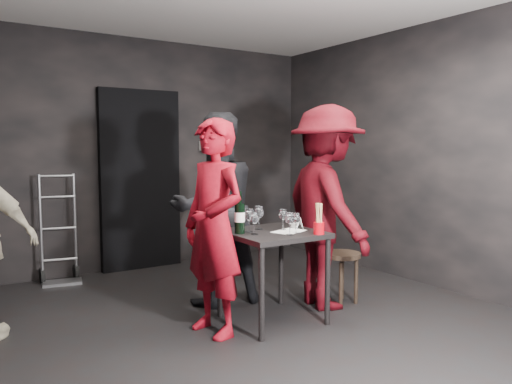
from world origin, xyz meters
TOP-DOWN VIEW (x-y plane):
  - floor at (0.00, 0.00)m, footprint 4.50×5.00m
  - wall_back at (0.00, 2.50)m, footprint 4.50×0.04m
  - wall_right at (2.25, 0.00)m, footprint 0.04×5.00m
  - doorway at (0.00, 2.44)m, footprint 0.95×0.10m
  - wallbox_upper at (0.85, 2.45)m, footprint 0.12×0.06m
  - wallbox_lower at (1.05, 2.45)m, footprint 0.10×0.06m
  - hand_truck at (-0.96, 2.29)m, footprint 0.39×0.33m
  - tasting_table at (0.27, 0.10)m, footprint 0.72×0.72m
  - stool at (1.07, 0.14)m, footprint 0.34×0.34m
  - server_red at (-0.27, 0.12)m, footprint 0.55×0.73m
  - woman_black at (0.11, 0.77)m, footprint 1.04×0.63m
  - man_maroon at (0.89, 0.16)m, footprint 0.90×1.50m
  - tasting_mat at (0.37, 0.02)m, footprint 0.32×0.27m
  - wine_glass_a at (0.06, 0.06)m, footprint 0.08×0.08m
  - wine_glass_b at (0.08, 0.17)m, footprint 0.10×0.10m
  - wine_glass_c at (0.22, 0.23)m, footprint 0.09×0.09m
  - wine_glass_d at (0.28, -0.12)m, footprint 0.09×0.09m
  - wine_glass_e at (0.38, -0.07)m, footprint 0.07×0.07m
  - wine_glass_f at (0.37, 0.09)m, footprint 0.09×0.09m
  - wine_bottle at (-0.01, 0.16)m, footprint 0.08×0.08m
  - breadstick_cup at (0.50, -0.21)m, footprint 0.09×0.09m
  - reserved_card at (0.51, 0.10)m, footprint 0.11×0.15m

SIDE VIEW (x-z plane):
  - floor at x=0.00m, z-range -0.01..0.01m
  - hand_truck at x=-0.96m, z-range -0.36..0.79m
  - stool at x=1.07m, z-range 0.14..0.61m
  - tasting_table at x=0.27m, z-range 0.28..1.03m
  - tasting_mat at x=0.37m, z-range 0.75..0.75m
  - reserved_card at x=0.51m, z-range 0.75..0.85m
  - wine_glass_e at x=0.38m, z-range 0.75..0.93m
  - wine_glass_a at x=0.06m, z-range 0.75..0.94m
  - wine_glass_f at x=0.37m, z-range 0.75..0.94m
  - wine_glass_d at x=0.28m, z-range 0.75..0.95m
  - wine_glass_b at x=0.08m, z-range 0.75..0.96m
  - wine_glass_c at x=0.22m, z-range 0.75..0.97m
  - breadstick_cup at x=0.50m, z-range 0.74..1.00m
  - wine_bottle at x=-0.01m, z-range 0.71..1.05m
  - server_red at x=-0.27m, z-range 0.00..1.83m
  - woman_black at x=0.11m, z-range 0.00..2.04m
  - doorway at x=0.00m, z-range 0.00..2.10m
  - man_maroon at x=0.89m, z-range 0.00..2.17m
  - wall_back at x=0.00m, z-range 0.00..2.70m
  - wall_right at x=2.25m, z-range 0.00..2.70m
  - wallbox_lower at x=1.05m, z-range 1.33..1.47m
  - wallbox_upper at x=0.85m, z-range 1.39..1.51m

